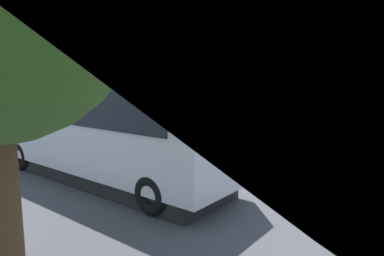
% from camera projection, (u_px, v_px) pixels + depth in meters
% --- Properties ---
extents(ground_plane, '(80.00, 80.00, 0.00)m').
position_uv_depth(ground_plane, '(241.00, 160.00, 13.17)').
color(ground_plane, '#424247').
extents(tour_bus, '(9.15, 2.91, 3.25)m').
position_uv_depth(tour_bus, '(104.00, 128.00, 10.49)').
color(tour_bus, silver).
rests_on(tour_bus, ground_plane).
extents(spectator_far_left, '(0.58, 0.34, 1.68)m').
position_uv_depth(spectator_far_left, '(222.00, 144.00, 11.24)').
color(spectator_far_left, black).
rests_on(spectator_far_left, ground_plane).
extents(spectator_left, '(0.58, 0.35, 1.82)m').
position_uv_depth(spectator_left, '(196.00, 140.00, 11.51)').
color(spectator_left, black).
rests_on(spectator_left, ground_plane).
extents(spectator_centre, '(0.58, 0.36, 1.82)m').
position_uv_depth(spectator_centre, '(168.00, 135.00, 12.44)').
color(spectator_centre, black).
rests_on(spectator_centre, ground_plane).
extents(spectator_right, '(0.58, 0.34, 1.67)m').
position_uv_depth(spectator_right, '(155.00, 134.00, 13.25)').
color(spectator_right, black).
rests_on(spectator_right, ground_plane).
extents(spectator_far_right, '(0.57, 0.31, 1.75)m').
position_uv_depth(spectator_far_right, '(132.00, 130.00, 13.93)').
color(spectator_far_right, black).
rests_on(spectator_far_right, ground_plane).
extents(parked_motorcycle_silver, '(2.05, 0.58, 0.99)m').
position_uv_depth(parked_motorcycle_silver, '(102.00, 142.00, 14.29)').
color(parked_motorcycle_silver, black).
rests_on(parked_motorcycle_silver, ground_plane).
extents(stunt_motorcycle, '(1.87, 0.72, 1.88)m').
position_uv_depth(stunt_motorcycle, '(208.00, 121.00, 16.76)').
color(stunt_motorcycle, black).
rests_on(stunt_motorcycle, ground_plane).
extents(flagpole, '(0.78, 0.36, 6.05)m').
position_uv_depth(flagpole, '(24.00, 83.00, 14.84)').
color(flagpole, silver).
rests_on(flagpole, ground_plane).
extents(bay_line_b, '(0.23, 3.69, 0.01)m').
position_uv_depth(bay_line_b, '(319.00, 170.00, 11.77)').
color(bay_line_b, white).
rests_on(bay_line_b, ground_plane).
extents(bay_line_c, '(0.24, 4.17, 0.01)m').
position_uv_depth(bay_line_c, '(258.00, 159.00, 13.33)').
color(bay_line_c, white).
rests_on(bay_line_c, ground_plane).
extents(bay_line_d, '(0.26, 4.75, 0.01)m').
position_uv_depth(bay_line_d, '(209.00, 151.00, 14.89)').
color(bay_line_d, white).
rests_on(bay_line_d, ground_plane).
extents(bay_line_e, '(0.25, 4.53, 0.01)m').
position_uv_depth(bay_line_e, '(170.00, 144.00, 16.45)').
color(bay_line_e, white).
rests_on(bay_line_e, ground_plane).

